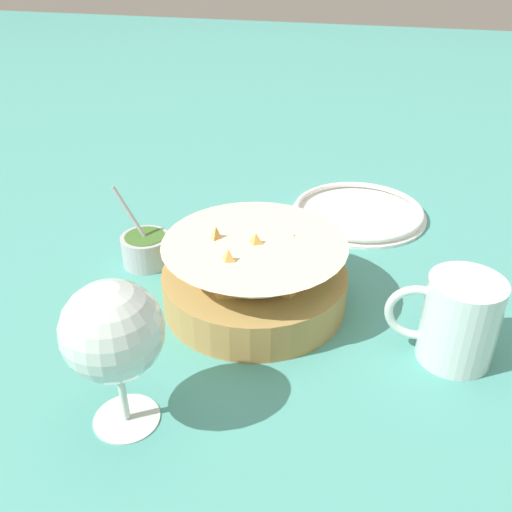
# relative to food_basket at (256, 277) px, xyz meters

# --- Properties ---
(ground_plane) EXTENTS (4.00, 4.00, 0.00)m
(ground_plane) POSITION_rel_food_basket_xyz_m (0.00, 0.02, -0.04)
(ground_plane) COLOR teal
(food_basket) EXTENTS (0.22, 0.22, 0.10)m
(food_basket) POSITION_rel_food_basket_xyz_m (0.00, 0.00, 0.00)
(food_basket) COLOR #B2894C
(food_basket) RESTS_ON ground_plane
(sauce_cup) EXTENTS (0.07, 0.06, 0.11)m
(sauce_cup) POSITION_rel_food_basket_xyz_m (0.16, -0.06, -0.02)
(sauce_cup) COLOR #B7B7BC
(sauce_cup) RESTS_ON ground_plane
(wine_glass) EXTENTS (0.09, 0.09, 0.15)m
(wine_glass) POSITION_rel_food_basket_xyz_m (0.07, 0.20, 0.06)
(wine_glass) COLOR silver
(wine_glass) RESTS_ON ground_plane
(beer_mug) EXTENTS (0.11, 0.08, 0.10)m
(beer_mug) POSITION_rel_food_basket_xyz_m (-0.22, 0.04, 0.01)
(beer_mug) COLOR silver
(beer_mug) RESTS_ON ground_plane
(side_plate) EXTENTS (0.21, 0.21, 0.01)m
(side_plate) POSITION_rel_food_basket_xyz_m (-0.10, -0.26, -0.03)
(side_plate) COLOR white
(side_plate) RESTS_ON ground_plane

